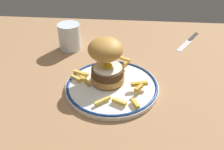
# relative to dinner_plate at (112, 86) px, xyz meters

# --- Properties ---
(ground_plane) EXTENTS (1.32, 1.08, 0.04)m
(ground_plane) POSITION_rel_dinner_plate_xyz_m (0.06, -0.04, -0.03)
(ground_plane) COLOR #9B724D
(dinner_plate) EXTENTS (0.25, 0.25, 0.02)m
(dinner_plate) POSITION_rel_dinner_plate_xyz_m (0.00, 0.00, 0.00)
(dinner_plate) COLOR white
(dinner_plate) RESTS_ON ground_plane
(burger) EXTENTS (0.12, 0.13, 0.12)m
(burger) POSITION_rel_dinner_plate_xyz_m (-0.02, 0.03, 0.07)
(burger) COLOR #B77D3B
(burger) RESTS_ON dinner_plate
(fries_pile) EXTENTS (0.21, 0.22, 0.02)m
(fries_pile) POSITION_rel_dinner_plate_xyz_m (0.00, 0.01, 0.02)
(fries_pile) COLOR gold
(fries_pile) RESTS_ON dinner_plate
(water_glass) EXTENTS (0.08, 0.08, 0.09)m
(water_glass) POSITION_rel_dinner_plate_xyz_m (-0.17, 0.22, 0.03)
(water_glass) COLOR silver
(water_glass) RESTS_ON ground_plane
(knife) EXTENTS (0.10, 0.16, 0.01)m
(knife) POSITION_rel_dinner_plate_xyz_m (0.26, 0.32, -0.01)
(knife) COLOR black
(knife) RESTS_ON ground_plane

